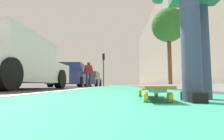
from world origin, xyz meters
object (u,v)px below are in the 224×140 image
Objects in this scene: parked_car_far at (90,79)px; street_tree_mid at (169,26)px; parked_car_near at (11,63)px; parked_car_mid at (71,76)px; traffic_light at (104,63)px; pedestrian_distant at (89,72)px; skateboard at (152,88)px.

street_tree_mid reaches higher than parked_car_far.
parked_car_mid is (6.44, 0.06, -0.02)m from parked_car_near.
parked_car_near is 1.03× the size of parked_car_far.
traffic_light is (9.77, -1.40, 2.09)m from parked_car_mid.
pedestrian_distant is at bearing -98.69° from parked_car_mid.
parked_car_near is at bearing -179.51° from parked_car_mid.
skateboard is at bearing -160.81° from parked_car_mid.
parked_car_near is at bearing 179.36° from parked_car_far.
skateboard is 0.21× the size of traffic_light.
traffic_light reaches higher than parked_car_mid.
parked_car_mid is at bearing 0.49° from parked_car_near.
parked_car_far is 7.14m from pedestrian_distant.
skateboard is 10.14m from parked_car_mid.
street_tree_mid is at bearing -143.20° from parked_car_far.
street_tree_mid is (8.48, -2.83, 3.57)m from skateboard.
parked_car_far is (16.43, 3.12, 0.62)m from skateboard.
traffic_light is at bearing -1.12° from pedestrian_distant.
traffic_light reaches higher than parked_car_near.
pedestrian_distant is (-9.96, 0.20, -1.86)m from traffic_light.
parked_car_far reaches higher than parked_car_mid.
parked_car_near reaches higher than parked_car_mid.
skateboard is at bearing -133.61° from parked_car_near.
pedestrian_distant reaches higher than parked_car_far.
parked_car_far is at bearing 157.50° from traffic_light.
skateboard is 0.19× the size of parked_car_near.
parked_car_mid is 6.88m from parked_car_far.
traffic_light is (19.33, 1.92, 2.70)m from skateboard.
street_tree_mid is at bearing -99.91° from parked_car_mid.
pedestrian_distant reaches higher than parked_car_mid.
parked_car_near is 13.32m from parked_car_far.
street_tree_mid is 2.90× the size of pedestrian_distant.
pedestrian_distant is at bearing -10.45° from parked_car_near.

